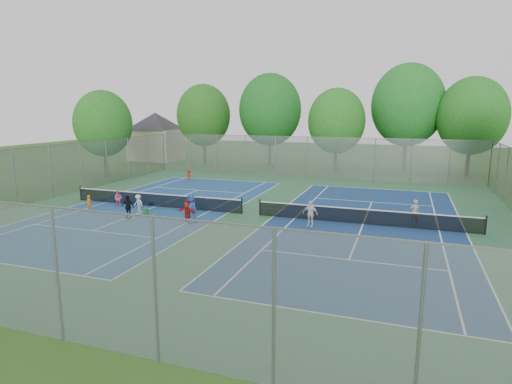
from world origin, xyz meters
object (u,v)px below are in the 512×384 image
ball_crate (152,203)px  ball_hopper (146,212)px  net_right (363,217)px  net_left (156,200)px  instructor (415,212)px

ball_crate → ball_hopper: size_ratio=0.63×
net_right → ball_hopper: 13.39m
net_left → ball_crate: size_ratio=40.78×
net_left → instructor: 16.83m
instructor → net_left: bearing=-17.2°
instructor → net_right: bearing=-2.3°
net_right → instructor: bearing=18.0°
net_left → ball_crate: net_left is taller
net_left → ball_hopper: bearing=-71.2°
ball_crate → net_left: bearing=-27.4°
net_right → ball_crate: net_right is taller
ball_crate → net_right: bearing=-1.0°
net_right → ball_hopper: (-13.15, -2.49, -0.20)m
ball_crate → instructor: instructor is taller
net_left → instructor: size_ratio=8.54×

